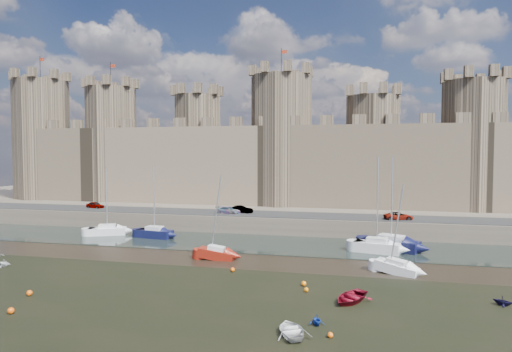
# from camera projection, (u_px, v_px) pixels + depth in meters

# --- Properties ---
(ground) EXTENTS (160.00, 160.00, 0.00)m
(ground) POSITION_uv_depth(u_px,v_px,m) (149.00, 300.00, 36.72)
(ground) COLOR black
(ground) RESTS_ON ground
(seaweed_patch) EXTENTS (70.00, 34.00, 0.01)m
(seaweed_patch) POSITION_uv_depth(u_px,v_px,m) (108.00, 328.00, 30.89)
(seaweed_patch) COLOR black
(seaweed_patch) RESTS_ON ground
(water_channel) EXTENTS (160.00, 12.00, 0.08)m
(water_channel) POSITION_uv_depth(u_px,v_px,m) (233.00, 242.00, 60.03)
(water_channel) COLOR black
(water_channel) RESTS_ON ground
(quay) EXTENTS (160.00, 60.00, 2.50)m
(quay) POSITION_uv_depth(u_px,v_px,m) (282.00, 203.00, 94.92)
(quay) COLOR #4C443A
(quay) RESTS_ON ground
(road) EXTENTS (160.00, 7.00, 0.10)m
(road) POSITION_uv_depth(u_px,v_px,m) (252.00, 214.00, 69.61)
(road) COLOR black
(road) RESTS_ON quay
(castle) EXTENTS (108.50, 11.00, 29.00)m
(castle) POSITION_uv_depth(u_px,v_px,m) (267.00, 154.00, 82.87)
(castle) COLOR #42382B
(castle) RESTS_ON quay
(car_0) EXTENTS (3.53, 2.13, 1.13)m
(car_0) POSITION_uv_depth(u_px,v_px,m) (95.00, 205.00, 76.35)
(car_0) COLOR gray
(car_0) RESTS_ON quay
(car_1) EXTENTS (3.77, 1.62, 1.21)m
(car_1) POSITION_uv_depth(u_px,v_px,m) (241.00, 210.00, 69.98)
(car_1) COLOR gray
(car_1) RESTS_ON quay
(car_2) EXTENTS (4.12, 2.32, 1.13)m
(car_2) POSITION_uv_depth(u_px,v_px,m) (229.00, 210.00, 69.62)
(car_2) COLOR gray
(car_2) RESTS_ON quay
(car_3) EXTENTS (4.25, 2.65, 1.10)m
(car_3) POSITION_uv_depth(u_px,v_px,m) (399.00, 216.00, 63.18)
(car_3) COLOR gray
(car_3) RESTS_ON quay
(sailboat_0) EXTENTS (5.51, 3.88, 9.61)m
(sailboat_0) POSITION_uv_depth(u_px,v_px,m) (107.00, 230.00, 65.23)
(sailboat_0) COLOR silver
(sailboat_0) RESTS_ON ground
(sailboat_1) EXTENTS (5.27, 2.60, 10.13)m
(sailboat_1) POSITION_uv_depth(u_px,v_px,m) (155.00, 233.00, 63.09)
(sailboat_1) COLOR black
(sailboat_1) RESTS_ON ground
(sailboat_2) EXTENTS (5.57, 3.15, 11.32)m
(sailboat_2) POSITION_uv_depth(u_px,v_px,m) (377.00, 246.00, 53.75)
(sailboat_2) COLOR silver
(sailboat_2) RESTS_ON ground
(sailboat_3) EXTENTS (6.95, 4.89, 11.37)m
(sailboat_3) POSITION_uv_depth(u_px,v_px,m) (391.00, 243.00, 55.29)
(sailboat_3) COLOR black
(sailboat_3) RESTS_ON ground
(sailboat_4) EXTENTS (4.06, 1.61, 9.45)m
(sailboat_4) POSITION_uv_depth(u_px,v_px,m) (217.00, 253.00, 50.71)
(sailboat_4) COLOR maroon
(sailboat_4) RESTS_ON ground
(sailboat_5) EXTENTS (4.42, 3.09, 8.90)m
(sailboat_5) POSITION_uv_depth(u_px,v_px,m) (396.00, 267.00, 44.77)
(sailboat_5) COLOR white
(sailboat_5) RESTS_ON ground
(dinghy_2) EXTENTS (3.32, 3.81, 0.66)m
(dinghy_2) POSITION_uv_depth(u_px,v_px,m) (291.00, 330.00, 29.70)
(dinghy_2) COLOR silver
(dinghy_2) RESTS_ON ground
(dinghy_3) EXTENTS (1.56, 1.40, 0.73)m
(dinghy_3) POSITION_uv_depth(u_px,v_px,m) (4.00, 263.00, 47.48)
(dinghy_3) COLOR white
(dinghy_3) RESTS_ON ground
(dinghy_4) EXTENTS (3.98, 4.36, 0.74)m
(dinghy_4) POSITION_uv_depth(u_px,v_px,m) (351.00, 298.00, 36.14)
(dinghy_4) COLOR maroon
(dinghy_4) RESTS_ON ground
(dinghy_5) EXTENTS (1.52, 1.62, 0.69)m
(dinghy_5) POSITION_uv_depth(u_px,v_px,m) (317.00, 320.00, 31.44)
(dinghy_5) COLOR #163698
(dinghy_5) RESTS_ON ground
(dinghy_7) EXTENTS (1.69, 1.55, 0.74)m
(dinghy_7) POSITION_uv_depth(u_px,v_px,m) (503.00, 301.00, 35.37)
(dinghy_7) COLOR black
(dinghy_7) RESTS_ON ground
(buoy_0) EXTENTS (0.49, 0.49, 0.49)m
(buoy_0) POSITION_uv_depth(u_px,v_px,m) (29.00, 293.00, 37.80)
(buoy_0) COLOR #F5590A
(buoy_0) RESTS_ON ground
(buoy_1) EXTENTS (0.45, 0.45, 0.45)m
(buoy_1) POSITION_uv_depth(u_px,v_px,m) (233.00, 270.00, 45.38)
(buoy_1) COLOR #FF5E0B
(buoy_1) RESTS_ON ground
(buoy_2) EXTENTS (0.38, 0.38, 0.38)m
(buoy_2) POSITION_uv_depth(u_px,v_px,m) (330.00, 335.00, 29.25)
(buoy_2) COLOR #FF5F0B
(buoy_2) RESTS_ON ground
(buoy_3) EXTENTS (0.47, 0.47, 0.47)m
(buoy_3) POSITION_uv_depth(u_px,v_px,m) (304.00, 284.00, 40.54)
(buoy_3) COLOR orange
(buoy_3) RESTS_ON ground
(buoy_4) EXTENTS (0.49, 0.49, 0.49)m
(buoy_4) POSITION_uv_depth(u_px,v_px,m) (11.00, 311.00, 33.57)
(buoy_4) COLOR #DE5009
(buoy_4) RESTS_ON ground
(buoy_5) EXTENTS (0.40, 0.40, 0.40)m
(buoy_5) POSITION_uv_depth(u_px,v_px,m) (306.00, 290.00, 38.84)
(buoy_5) COLOR orange
(buoy_5) RESTS_ON ground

